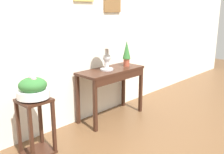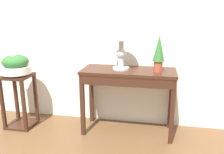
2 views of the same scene
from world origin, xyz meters
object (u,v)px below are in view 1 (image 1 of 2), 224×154
at_px(table_lamp, 107,43).
at_px(planter_bowl_wide, 33,88).
at_px(console_table, 112,77).
at_px(pedestal_stand_left, 36,127).
at_px(potted_plant_on_console, 127,52).

xyz_separation_m(table_lamp, planter_bowl_wide, (-1.23, -0.10, -0.36)).
bearing_deg(console_table, table_lamp, 164.79).
height_order(console_table, planter_bowl_wide, planter_bowl_wide).
height_order(pedestal_stand_left, planter_bowl_wide, planter_bowl_wide).
xyz_separation_m(console_table, potted_plant_on_console, (0.32, -0.00, 0.33)).
xyz_separation_m(console_table, pedestal_stand_left, (-1.31, -0.08, -0.31)).
bearing_deg(potted_plant_on_console, table_lamp, 176.57).
distance_m(console_table, planter_bowl_wide, 1.32).
xyz_separation_m(console_table, planter_bowl_wide, (-1.31, -0.08, 0.14)).
relative_size(console_table, potted_plant_on_console, 2.65).
xyz_separation_m(pedestal_stand_left, planter_bowl_wide, (0.00, 0.00, 0.45)).
height_order(console_table, table_lamp, table_lamp).
relative_size(console_table, table_lamp, 1.94).
relative_size(potted_plant_on_console, planter_bowl_wide, 1.12).
height_order(table_lamp, potted_plant_on_console, table_lamp).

